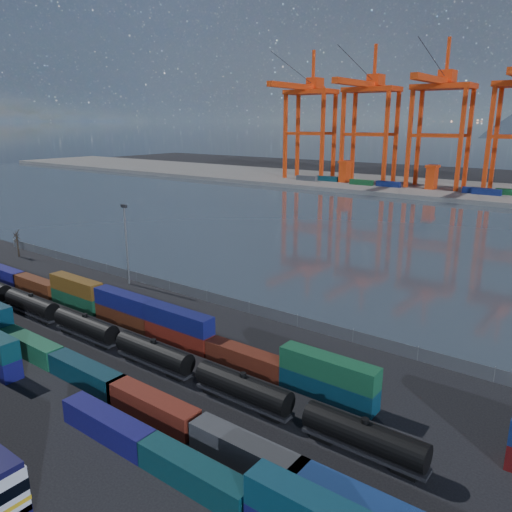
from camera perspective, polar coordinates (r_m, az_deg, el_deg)
The scene contains 13 objects.
ground at distance 70.37m, azimuth -15.26°, elevation -13.06°, with size 700.00×700.00×0.00m, color black.
harbor_water at distance 153.99m, azimuth 17.05°, elevation 2.23°, with size 700.00×700.00×0.00m, color #2C363F.
far_quay at distance 253.89m, azimuth 25.41°, elevation 6.52°, with size 700.00×70.00×2.00m, color #514F4C.
container_row_south at distance 60.08m, azimuth -18.65°, elevation -16.07°, with size 140.91×2.57×5.48m.
container_row_mid at distance 74.78m, azimuth -22.28°, elevation -10.38°, with size 142.31×2.64×5.63m.
container_row_north at distance 76.87m, azimuth -8.89°, elevation -8.31°, with size 141.91×2.56×5.46m.
tanker_string at distance 88.24m, azimuth -21.75°, elevation -6.27°, with size 121.85×2.87×4.10m.
waterfront_fence at distance 87.95m, azimuth -0.79°, elevation -5.94°, with size 160.12×0.12×2.20m.
bare_tree at distance 137.01m, azimuth -25.60°, elevation 1.32°, with size 1.76×1.69×7.00m.
yard_light_mast at distance 104.61m, azimuth -14.61°, elevation 1.75°, with size 1.60×0.40×16.60m.
gantry_cranes at distance 247.06m, azimuth 24.42°, elevation 16.11°, with size 201.60×51.07×69.15m.
quay_containers at distance 242.04m, azimuth 22.19°, elevation 7.06°, with size 172.58×10.99×2.60m.
straddle_carriers at distance 243.92m, azimuth 24.52°, elevation 7.95°, with size 140.00×7.00×11.10m.
Camera 1 is at (50.31, -36.84, 32.61)m, focal length 35.00 mm.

